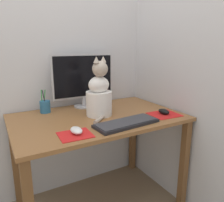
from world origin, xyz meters
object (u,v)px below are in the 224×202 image
cat (99,94)px  pen_cup (45,106)px  computer_mouse_left (76,130)px  keyboard (127,123)px  computer_mouse_right (164,111)px  monitor (84,79)px

cat → pen_cup: 0.44m
computer_mouse_left → pen_cup: pen_cup is taller
cat → pen_cup: bearing=121.8°
keyboard → computer_mouse_right: computer_mouse_right is taller
keyboard → cat: size_ratio=1.03×
cat → keyboard: bearing=-96.4°
computer_mouse_right → cat: 0.49m
keyboard → pen_cup: bearing=122.3°
monitor → keyboard: (0.07, -0.54, -0.22)m
monitor → computer_mouse_left: monitor is taller
keyboard → cat: bearing=99.0°
computer_mouse_right → computer_mouse_left: bearing=-177.5°
computer_mouse_left → cat: (0.27, 0.25, 0.14)m
computer_mouse_right → monitor: bearing=131.1°
keyboard → computer_mouse_left: (-0.33, 0.02, 0.01)m
monitor → cat: (0.01, -0.27, -0.08)m
computer_mouse_left → computer_mouse_right: computer_mouse_right is taller
computer_mouse_left → keyboard: bearing=-2.8°
computer_mouse_left → computer_mouse_right: (0.69, 0.03, 0.00)m
monitor → computer_mouse_left: size_ratio=4.91×
computer_mouse_right → cat: size_ratio=0.23×
keyboard → computer_mouse_left: size_ratio=4.19×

